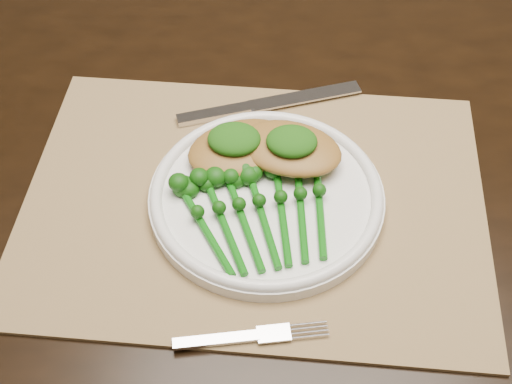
{
  "coord_description": "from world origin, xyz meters",
  "views": [
    {
      "loc": [
        -0.13,
        -0.58,
        1.34
      ],
      "look_at": [
        -0.15,
        -0.1,
        0.78
      ],
      "focal_mm": 50.0,
      "sensor_mm": 36.0,
      "label": 1
    }
  ],
  "objects_px": {
    "placemat": "(254,201)",
    "dinner_plate": "(266,196)",
    "chicken_fillet_left": "(241,148)",
    "broccolini_bundle": "(263,219)",
    "dining_table": "(322,296)"
  },
  "relations": [
    {
      "from": "dinner_plate",
      "to": "dining_table",
      "type": "bearing_deg",
      "value": 55.12
    },
    {
      "from": "dining_table",
      "to": "broccolini_bundle",
      "type": "distance_m",
      "value": 0.44
    },
    {
      "from": "chicken_fillet_left",
      "to": "placemat",
      "type": "bearing_deg",
      "value": -96.17
    },
    {
      "from": "placemat",
      "to": "chicken_fillet_left",
      "type": "height_order",
      "value": "chicken_fillet_left"
    },
    {
      "from": "placemat",
      "to": "chicken_fillet_left",
      "type": "xyz_separation_m",
      "value": [
        -0.02,
        0.05,
        0.03
      ]
    },
    {
      "from": "chicken_fillet_left",
      "to": "broccolini_bundle",
      "type": "height_order",
      "value": "chicken_fillet_left"
    },
    {
      "from": "dinner_plate",
      "to": "broccolini_bundle",
      "type": "relative_size",
      "value": 1.3
    },
    {
      "from": "placemat",
      "to": "dinner_plate",
      "type": "relative_size",
      "value": 1.97
    },
    {
      "from": "broccolini_bundle",
      "to": "chicken_fillet_left",
      "type": "bearing_deg",
      "value": 91.36
    },
    {
      "from": "placemat",
      "to": "dining_table",
      "type": "bearing_deg",
      "value": 53.0
    },
    {
      "from": "dinner_plate",
      "to": "broccolini_bundle",
      "type": "bearing_deg",
      "value": -92.71
    },
    {
      "from": "dining_table",
      "to": "dinner_plate",
      "type": "relative_size",
      "value": 6.6
    },
    {
      "from": "dining_table",
      "to": "broccolini_bundle",
      "type": "height_order",
      "value": "broccolini_bundle"
    },
    {
      "from": "dining_table",
      "to": "dinner_plate",
      "type": "xyz_separation_m",
      "value": [
        -0.09,
        -0.12,
        0.39
      ]
    },
    {
      "from": "dining_table",
      "to": "broccolini_bundle",
      "type": "bearing_deg",
      "value": -121.82
    }
  ]
}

